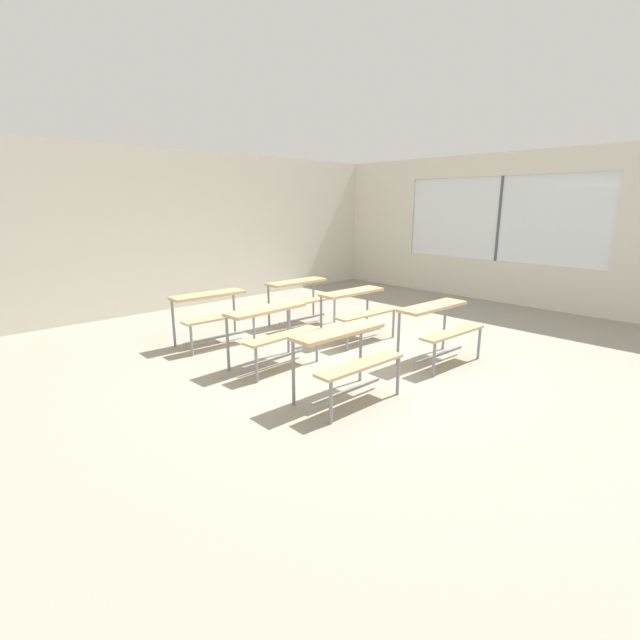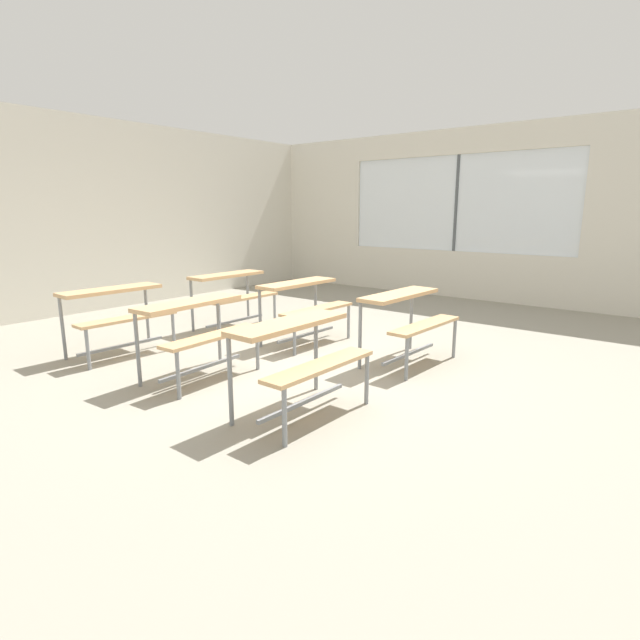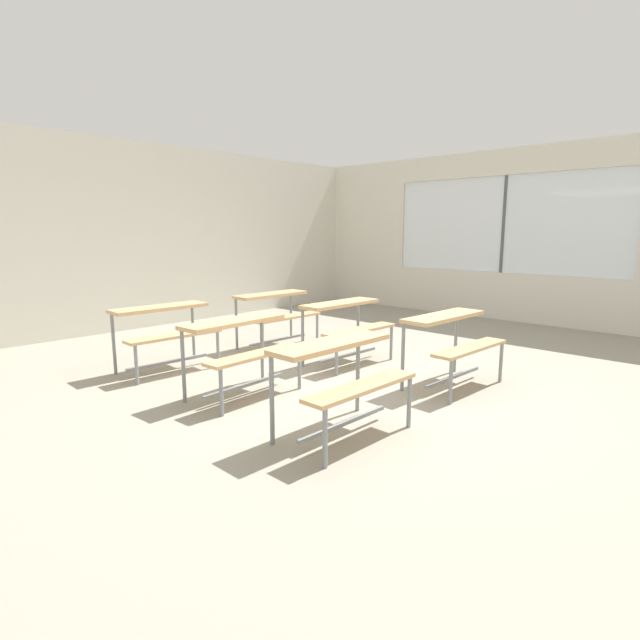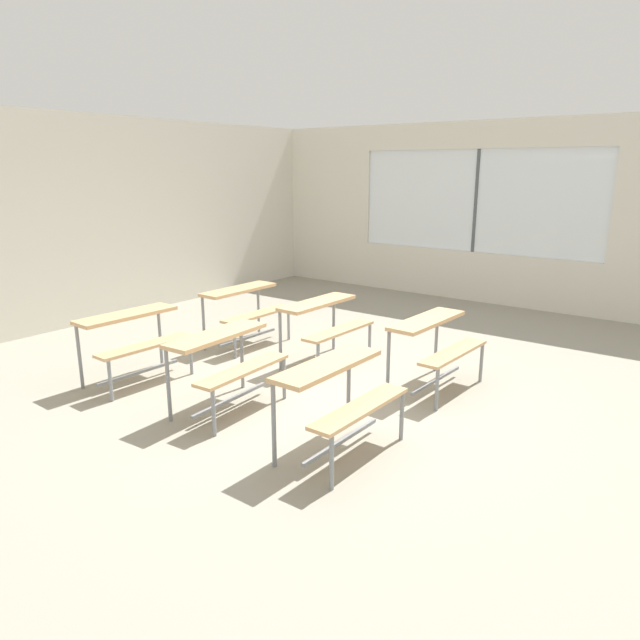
% 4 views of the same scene
% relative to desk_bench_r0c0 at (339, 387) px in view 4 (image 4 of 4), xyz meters
% --- Properties ---
extents(ground, '(10.00, 9.00, 0.05)m').
position_rel_desk_bench_r0c0_xyz_m(ground, '(0.96, 0.85, -0.59)').
color(ground, gray).
extents(wall_back, '(10.00, 0.12, 3.00)m').
position_rel_desk_bench_r0c0_xyz_m(wall_back, '(0.96, 5.35, 0.94)').
color(wall_back, silver).
rests_on(wall_back, ground).
extents(wall_right, '(0.12, 9.00, 3.00)m').
position_rel_desk_bench_r0c0_xyz_m(wall_right, '(5.96, 0.72, 0.88)').
color(wall_right, silver).
rests_on(wall_right, ground).
extents(desk_bench_r0c0, '(1.11, 0.61, 0.74)m').
position_rel_desk_bench_r0c0_xyz_m(desk_bench_r0c0, '(0.00, 0.00, 0.00)').
color(desk_bench_r0c0, tan).
rests_on(desk_bench_r0c0, ground).
extents(desk_bench_r0c1, '(1.12, 0.64, 0.74)m').
position_rel_desk_bench_r0c0_xyz_m(desk_bench_r0c1, '(1.74, -0.00, 0.00)').
color(desk_bench_r0c1, tan).
rests_on(desk_bench_r0c1, ground).
extents(desk_bench_r1c0, '(1.13, 0.65, 0.74)m').
position_rel_desk_bench_r0c0_xyz_m(desk_bench_r1c0, '(0.07, 1.34, 0.00)').
color(desk_bench_r1c0, tan).
rests_on(desk_bench_r1c0, ground).
extents(desk_bench_r1c1, '(1.12, 0.62, 0.74)m').
position_rel_desk_bench_r0c0_xyz_m(desk_bench_r1c1, '(1.70, 1.39, 0.00)').
color(desk_bench_r1c1, tan).
rests_on(desk_bench_r1c1, ground).
extents(desk_bench_r2c0, '(1.12, 0.63, 0.74)m').
position_rel_desk_bench_r0c0_xyz_m(desk_bench_r2c0, '(0.02, 2.69, 0.00)').
color(desk_bench_r2c0, tan).
rests_on(desk_bench_r2c0, ground).
extents(desk_bench_r2c1, '(1.11, 0.60, 0.74)m').
position_rel_desk_bench_r0c0_xyz_m(desk_bench_r2c1, '(1.70, 2.66, 0.00)').
color(desk_bench_r2c1, tan).
rests_on(desk_bench_r2c1, ground).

